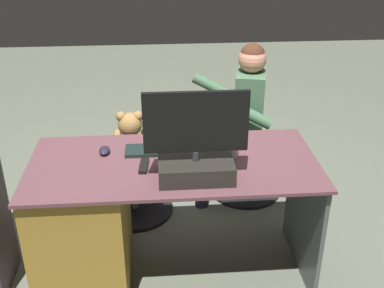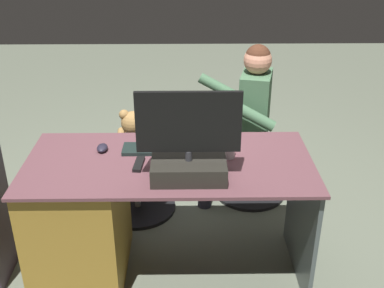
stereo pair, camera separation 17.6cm
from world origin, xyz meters
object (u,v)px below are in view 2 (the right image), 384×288
object	(u,v)px
desk	(96,216)
visitor_chair	(251,166)
keyboard	(160,149)
tv_remote	(139,164)
person	(244,113)
computer_mouse	(102,148)
monitor	(189,154)
teddy_bear	(134,135)
office_chair_teddy	(137,181)
cup	(229,149)

from	to	relation	value
desk	visitor_chair	world-z (taller)	desk
keyboard	tv_remote	xyz separation A→B (m)	(0.10, 0.18, -0.00)
keyboard	person	size ratio (longest dim) A/B	0.36
person	computer_mouse	bearing A→B (deg)	38.80
visitor_chair	tv_remote	bearing A→B (deg)	50.66
desk	tv_remote	size ratio (longest dim) A/B	10.48
monitor	computer_mouse	size ratio (longest dim) A/B	5.39
tv_remote	teddy_bear	distance (m)	0.74
office_chair_teddy	person	xyz separation A→B (m)	(-0.77, -0.18, 0.45)
desk	keyboard	size ratio (longest dim) A/B	3.74
desk	computer_mouse	size ratio (longest dim) A/B	16.37
desk	tv_remote	distance (m)	0.46
computer_mouse	cup	bearing A→B (deg)	173.05
monitor	computer_mouse	world-z (taller)	monitor
desk	monitor	size ratio (longest dim) A/B	3.04
monitor	cup	world-z (taller)	monitor
teddy_bear	monitor	bearing A→B (deg)	113.85
desk	person	size ratio (longest dim) A/B	1.35
tv_remote	monitor	bearing A→B (deg)	160.72
cup	monitor	bearing A→B (deg)	43.41
monitor	keyboard	world-z (taller)	monitor
computer_mouse	office_chair_teddy	size ratio (longest dim) A/B	0.17
computer_mouse	tv_remote	xyz separation A→B (m)	(-0.22, 0.18, -0.01)
keyboard	office_chair_teddy	xyz separation A→B (m)	(0.21, -0.53, -0.53)
visitor_chair	person	bearing A→B (deg)	13.52
desk	cup	bearing A→B (deg)	-176.82
keyboard	computer_mouse	size ratio (longest dim) A/B	4.38
monitor	person	xyz separation A→B (m)	(-0.40, -1.01, -0.21)
desk	computer_mouse	world-z (taller)	computer_mouse
desk	person	world-z (taller)	person
tv_remote	visitor_chair	size ratio (longest dim) A/B	0.28
cup	teddy_bear	world-z (taller)	cup
teddy_bear	visitor_chair	size ratio (longest dim) A/B	0.66
monitor	person	size ratio (longest dim) A/B	0.44
office_chair_teddy	visitor_chair	distance (m)	0.87
teddy_bear	keyboard	bearing A→B (deg)	110.96
teddy_bear	tv_remote	bearing A→B (deg)	98.16
keyboard	person	bearing A→B (deg)	-128.16
desk	visitor_chair	xyz separation A→B (m)	(-1.02, -0.86, -0.16)
desk	cup	world-z (taller)	cup
person	teddy_bear	bearing A→B (deg)	12.70
monitor	computer_mouse	bearing A→B (deg)	-31.24
desk	monitor	bearing A→B (deg)	162.73
desk	monitor	xyz separation A→B (m)	(-0.54, 0.17, 0.49)
computer_mouse	person	size ratio (longest dim) A/B	0.08
cup	office_chair_teddy	xyz separation A→B (m)	(0.59, -0.61, -0.57)
office_chair_teddy	keyboard	bearing A→B (deg)	111.38
monitor	visitor_chair	xyz separation A→B (m)	(-0.48, -1.03, -0.65)
cup	visitor_chair	bearing A→B (deg)	-107.38
desk	computer_mouse	distance (m)	0.40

